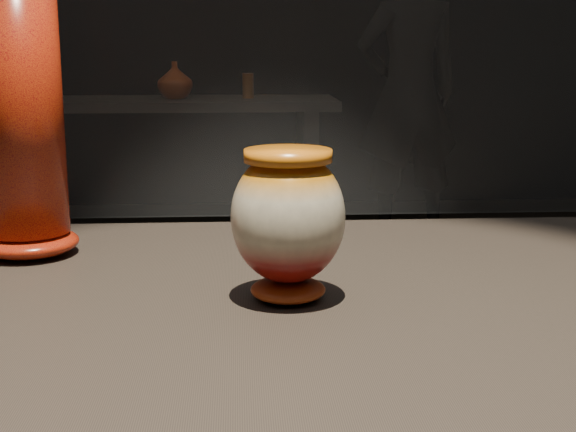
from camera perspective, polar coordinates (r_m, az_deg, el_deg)
The scene contains 7 objects.
main_vase at distance 0.94m, azimuth 0.00°, elevation -0.20°, with size 0.14×0.14×0.18m.
tall_vase at distance 1.19m, azimuth -18.52°, elevation 7.43°, with size 0.15×0.15×0.44m.
back_shelf at distance 4.40m, azimuth -9.78°, elevation 4.79°, with size 2.00×0.60×0.90m.
back_vase_left at distance 4.44m, azimuth -17.03°, elevation 9.03°, with size 0.16×0.16×0.17m, color brown.
back_vase_mid at distance 4.33m, azimuth -8.05°, elevation 9.53°, with size 0.19×0.19×0.19m, color #6C0D09.
back_vase_right at distance 4.34m, azimuth -2.86°, elevation 9.24°, with size 0.06×0.06×0.13m, color brown.
visitor at distance 4.88m, azimuth 8.56°, elevation 8.62°, with size 0.65×0.43×1.79m, color black.
Camera 1 is at (0.08, -0.94, 1.20)m, focal length 50.00 mm.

